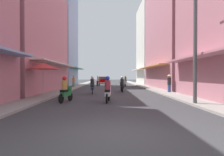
{
  "coord_description": "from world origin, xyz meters",
  "views": [
    {
      "loc": [
        -0.22,
        -5.15,
        1.59
      ],
      "look_at": [
        0.1,
        14.03,
        1.38
      ],
      "focal_mm": 31.08,
      "sensor_mm": 36.0,
      "label": 1
    }
  ],
  "objects_px": {
    "motorbike_white": "(108,90)",
    "parked_car": "(103,80)",
    "vendor_umbrella": "(43,66)",
    "pedestrian_foreground": "(169,83)",
    "utility_pole": "(195,38)",
    "pedestrian_midway": "(73,82)",
    "motorbike_green": "(66,91)",
    "motorbike_silver": "(125,82)",
    "motorbike_maroon": "(98,81)",
    "motorbike_blue": "(92,86)",
    "motorbike_black": "(122,85)"
  },
  "relations": [
    {
      "from": "motorbike_maroon",
      "to": "pedestrian_foreground",
      "type": "bearing_deg",
      "value": -61.57
    },
    {
      "from": "pedestrian_foreground",
      "to": "utility_pole",
      "type": "height_order",
      "value": "utility_pole"
    },
    {
      "from": "motorbike_maroon",
      "to": "vendor_umbrella",
      "type": "bearing_deg",
      "value": -99.64
    },
    {
      "from": "motorbike_maroon",
      "to": "vendor_umbrella",
      "type": "height_order",
      "value": "vendor_umbrella"
    },
    {
      "from": "motorbike_green",
      "to": "pedestrian_midway",
      "type": "relative_size",
      "value": 1.1
    },
    {
      "from": "motorbike_blue",
      "to": "motorbike_silver",
      "type": "bearing_deg",
      "value": 70.94
    },
    {
      "from": "motorbike_blue",
      "to": "motorbike_white",
      "type": "height_order",
      "value": "same"
    },
    {
      "from": "motorbike_silver",
      "to": "parked_car",
      "type": "relative_size",
      "value": 0.43
    },
    {
      "from": "motorbike_white",
      "to": "utility_pole",
      "type": "height_order",
      "value": "utility_pole"
    },
    {
      "from": "motorbike_maroon",
      "to": "motorbike_white",
      "type": "bearing_deg",
      "value": -85.13
    },
    {
      "from": "motorbike_blue",
      "to": "pedestrian_midway",
      "type": "xyz_separation_m",
      "value": [
        -3.31,
        9.0,
        0.1
      ]
    },
    {
      "from": "motorbike_black",
      "to": "vendor_umbrella",
      "type": "bearing_deg",
      "value": -137.56
    },
    {
      "from": "vendor_umbrella",
      "to": "utility_pole",
      "type": "xyz_separation_m",
      "value": [
        9.28,
        -3.35,
        1.34
      ]
    },
    {
      "from": "pedestrian_midway",
      "to": "vendor_umbrella",
      "type": "bearing_deg",
      "value": -89.28
    },
    {
      "from": "motorbike_black",
      "to": "motorbike_maroon",
      "type": "distance_m",
      "value": 12.22
    },
    {
      "from": "parked_car",
      "to": "utility_pole",
      "type": "relative_size",
      "value": 0.58
    },
    {
      "from": "motorbike_white",
      "to": "parked_car",
      "type": "height_order",
      "value": "motorbike_white"
    },
    {
      "from": "parked_car",
      "to": "motorbike_green",
      "type": "bearing_deg",
      "value": -92.53
    },
    {
      "from": "pedestrian_foreground",
      "to": "utility_pole",
      "type": "xyz_separation_m",
      "value": [
        -0.88,
        -7.26,
        2.66
      ]
    },
    {
      "from": "motorbike_black",
      "to": "motorbike_white",
      "type": "bearing_deg",
      "value": -100.44
    },
    {
      "from": "motorbike_black",
      "to": "motorbike_maroon",
      "type": "height_order",
      "value": "same"
    },
    {
      "from": "motorbike_black",
      "to": "pedestrian_foreground",
      "type": "distance_m",
      "value": 4.5
    },
    {
      "from": "motorbike_silver",
      "to": "vendor_umbrella",
      "type": "height_order",
      "value": "vendor_umbrella"
    },
    {
      "from": "motorbike_green",
      "to": "parked_car",
      "type": "distance_m",
      "value": 29.88
    },
    {
      "from": "parked_car",
      "to": "motorbike_silver",
      "type": "bearing_deg",
      "value": -73.89
    },
    {
      "from": "motorbike_black",
      "to": "parked_car",
      "type": "bearing_deg",
      "value": 96.57
    },
    {
      "from": "motorbike_green",
      "to": "pedestrian_foreground",
      "type": "height_order",
      "value": "pedestrian_foreground"
    },
    {
      "from": "pedestrian_midway",
      "to": "vendor_umbrella",
      "type": "height_order",
      "value": "vendor_umbrella"
    },
    {
      "from": "pedestrian_foreground",
      "to": "motorbike_silver",
      "type": "bearing_deg",
      "value": 105.62
    },
    {
      "from": "motorbike_black",
      "to": "utility_pole",
      "type": "xyz_separation_m",
      "value": [
        3.35,
        -8.77,
        2.94
      ]
    },
    {
      "from": "motorbike_green",
      "to": "motorbike_black",
      "type": "xyz_separation_m",
      "value": [
        3.91,
        7.38,
        0.0
      ]
    },
    {
      "from": "vendor_umbrella",
      "to": "pedestrian_foreground",
      "type": "bearing_deg",
      "value": 21.06
    },
    {
      "from": "motorbike_white",
      "to": "motorbike_maroon",
      "type": "xyz_separation_m",
      "value": [
        -1.64,
        19.2,
        0.0
      ]
    },
    {
      "from": "motorbike_maroon",
      "to": "pedestrian_foreground",
      "type": "distance_m",
      "value": 15.18
    },
    {
      "from": "motorbike_silver",
      "to": "pedestrian_foreground",
      "type": "distance_m",
      "value": 11.44
    },
    {
      "from": "parked_car",
      "to": "utility_pole",
      "type": "bearing_deg",
      "value": -79.23
    },
    {
      "from": "pedestrian_midway",
      "to": "utility_pole",
      "type": "relative_size",
      "value": 0.23
    },
    {
      "from": "motorbike_blue",
      "to": "motorbike_maroon",
      "type": "height_order",
      "value": "same"
    },
    {
      "from": "motorbike_silver",
      "to": "parked_car",
      "type": "xyz_separation_m",
      "value": [
        -3.74,
        12.96,
        0.04
      ]
    },
    {
      "from": "motorbike_blue",
      "to": "motorbike_silver",
      "type": "distance_m",
      "value": 12.03
    },
    {
      "from": "motorbike_white",
      "to": "vendor_umbrella",
      "type": "relative_size",
      "value": 0.72
    },
    {
      "from": "motorbike_maroon",
      "to": "pedestrian_midway",
      "type": "height_order",
      "value": "pedestrian_midway"
    },
    {
      "from": "motorbike_white",
      "to": "vendor_umbrella",
      "type": "bearing_deg",
      "value": 157.0
    },
    {
      "from": "motorbike_green",
      "to": "parked_car",
      "type": "relative_size",
      "value": 0.43
    },
    {
      "from": "motorbike_blue",
      "to": "motorbike_black",
      "type": "height_order",
      "value": "same"
    },
    {
      "from": "parked_car",
      "to": "motorbike_blue",
      "type": "bearing_deg",
      "value": -90.43
    },
    {
      "from": "motorbike_green",
      "to": "motorbike_silver",
      "type": "distance_m",
      "value": 17.63
    },
    {
      "from": "motorbike_white",
      "to": "motorbike_black",
      "type": "bearing_deg",
      "value": 79.56
    },
    {
      "from": "motorbike_blue",
      "to": "vendor_umbrella",
      "type": "relative_size",
      "value": 0.72
    },
    {
      "from": "parked_car",
      "to": "motorbike_white",
      "type": "bearing_deg",
      "value": -87.63
    }
  ]
}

